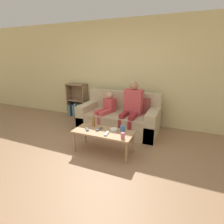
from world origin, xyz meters
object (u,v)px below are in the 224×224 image
at_px(cup_near, 123,135).
at_px(couch, 120,118).
at_px(coffee_table, 103,133).
at_px(person_child, 106,109).
at_px(bookshelf, 78,105).
at_px(tv_remote_0, 87,129).
at_px(bottle, 94,121).
at_px(tv_remote_2, 107,134).
at_px(cup_far, 123,128).
at_px(snack_bowl, 114,130).
at_px(tv_remote_1, 99,129).
at_px(person_adult, 132,105).

bearing_deg(cup_near, couch, 112.53).
distance_m(coffee_table, person_child, 1.04).
xyz_separation_m(bookshelf, coffee_table, (1.59, -1.58, 0.02)).
bearing_deg(tv_remote_0, bookshelf, 89.28).
distance_m(coffee_table, bottle, 0.35).
relative_size(couch, tv_remote_2, 10.57).
relative_size(cup_far, snack_bowl, 0.72).
distance_m(cup_near, tv_remote_2, 0.31).
bearing_deg(tv_remote_0, bottle, 41.81).
relative_size(cup_far, tv_remote_1, 0.57).
xyz_separation_m(snack_bowl, bottle, (-0.45, 0.07, 0.08)).
bearing_deg(snack_bowl, tv_remote_1, -167.96).
relative_size(couch, tv_remote_0, 11.30).
bearing_deg(tv_remote_1, person_child, 118.38).
bearing_deg(cup_near, tv_remote_2, 173.44).
distance_m(bookshelf, coffee_table, 2.24).
xyz_separation_m(coffee_table, person_adult, (0.24, 1.01, 0.32)).
height_order(couch, person_child, person_child).
distance_m(couch, cup_near, 1.33).
relative_size(person_child, tv_remote_1, 5.24).
distance_m(cup_far, tv_remote_2, 0.32).
relative_size(bookshelf, coffee_table, 0.88).
xyz_separation_m(couch, cup_far, (0.41, -0.95, 0.17)).
xyz_separation_m(tv_remote_0, tv_remote_1, (0.22, 0.08, 0.00)).
xyz_separation_m(coffee_table, bottle, (-0.28, 0.15, 0.14)).
bearing_deg(coffee_table, snack_bowl, 26.57).
xyz_separation_m(cup_near, snack_bowl, (-0.25, 0.22, -0.02)).
relative_size(couch, cup_near, 19.54).
distance_m(cup_near, tv_remote_1, 0.54).
height_order(coffee_table, bottle, bottle).
height_order(cup_near, snack_bowl, cup_near).
bearing_deg(bottle, coffee_table, -28.54).
relative_size(coffee_table, tv_remote_2, 6.35).
relative_size(bookshelf, tv_remote_0, 5.97).
distance_m(tv_remote_1, snack_bowl, 0.27).
bearing_deg(person_child, cup_far, -34.81).
distance_m(person_adult, tv_remote_1, 1.07).
bearing_deg(tv_remote_1, couch, 100.60).
bearing_deg(person_child, bottle, -68.43).
height_order(bookshelf, snack_bowl, bookshelf).
relative_size(coffee_table, bottle, 4.80).
distance_m(person_child, cup_far, 1.08).
distance_m(tv_remote_0, snack_bowl, 0.50).
distance_m(tv_remote_0, tv_remote_1, 0.23).
relative_size(tv_remote_1, tv_remote_2, 1.01).
bearing_deg(cup_near, person_child, 126.60).
height_order(person_child, bottle, person_child).
distance_m(couch, person_child, 0.40).
relative_size(bookshelf, cup_near, 10.33).
bearing_deg(tv_remote_0, person_adult, 23.66).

